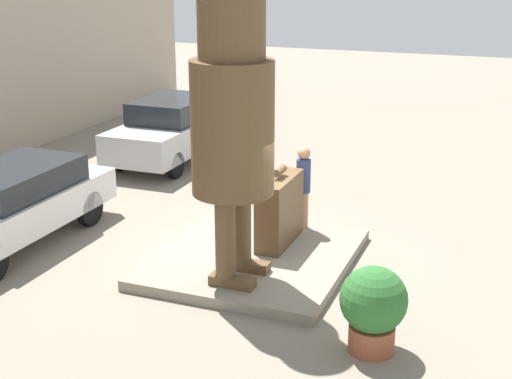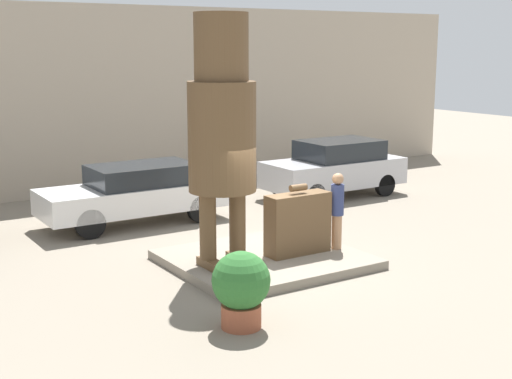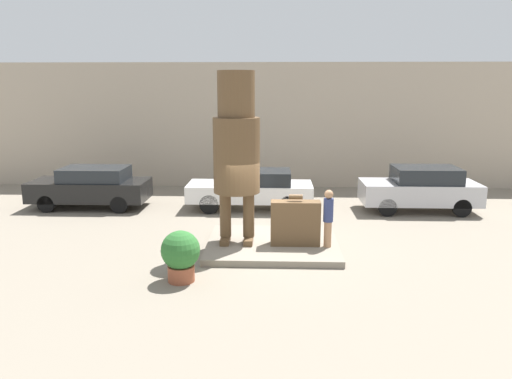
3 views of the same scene
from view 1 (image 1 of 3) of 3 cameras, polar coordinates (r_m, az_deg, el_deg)
The scene contains 8 objects.
ground_plane at distance 12.74m, azimuth -0.15°, elevation -5.89°, with size 60.00×60.00×0.00m, color gray.
pedestal at distance 12.70m, azimuth -0.15°, elevation -5.51°, with size 3.72×3.29×0.18m.
statue_figure at distance 10.90m, azimuth -1.90°, elevation 6.49°, with size 1.30×1.30×4.79m.
giant_suitcase at distance 12.90m, azimuth 1.89°, elevation -1.66°, with size 1.38×0.46×1.45m.
tourist at distance 13.58m, azimuth 3.80°, elevation 0.44°, with size 0.27×0.27×1.61m.
parked_car_white at distance 14.05m, azimuth -19.09°, elevation -1.08°, with size 4.65×1.75×1.48m.
parked_car_silver at distance 18.95m, azimuth -6.82°, elevation 4.84°, with size 4.21×1.80×1.65m.
planter_pot at distance 9.91m, azimuth 9.36°, elevation -9.18°, with size 0.93×0.93×1.24m.
Camera 1 is at (-10.83, -4.26, 5.19)m, focal length 50.00 mm.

